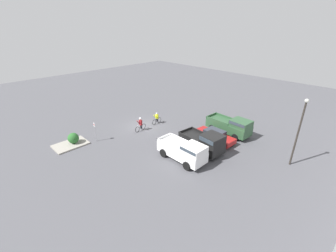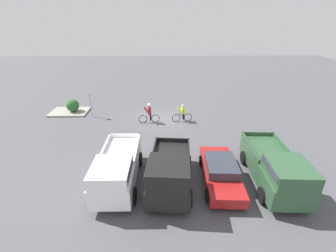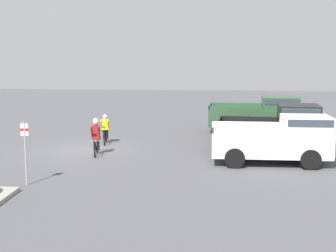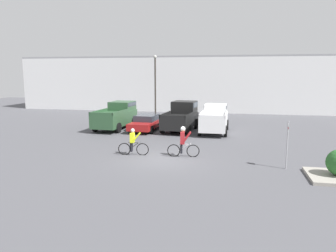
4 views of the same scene
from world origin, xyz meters
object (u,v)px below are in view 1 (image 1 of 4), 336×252
Objects in this scene: pickup_truck_0 at (231,126)px; cyclist_0 at (140,124)px; sedan_0 at (214,135)px; fire_lane_sign at (95,130)px; cyclist_1 at (157,118)px; lamppost at (299,128)px; pickup_truck_2 at (184,151)px; pickup_truck_1 at (205,142)px; shrub at (73,138)px.

pickup_truck_0 is 11.15m from cyclist_0.
cyclist_0 is at bearing -61.89° from sedan_0.
pickup_truck_0 is at bearing 129.68° from cyclist_0.
sedan_0 is 2.02× the size of fire_lane_sign.
pickup_truck_0 is at bearing 115.63° from cyclist_1.
pickup_truck_0 is 8.13m from lamppost.
cyclist_1 reaches higher than sedan_0.
pickup_truck_0 is 1.08× the size of pickup_truck_2.
cyclist_1 is at bearing 171.85° from fire_lane_sign.
pickup_truck_1 is 14.48m from shrub.
cyclist_0 is 1.02× the size of cyclist_1.
pickup_truck_1 is 2.10× the size of fire_lane_sign.
pickup_truck_2 is (2.76, -0.40, -0.07)m from pickup_truck_1.
shrub is (14.65, -11.07, -0.41)m from pickup_truck_0.
lamppost reaches higher than fire_lane_sign.
cyclist_0 is (4.34, -8.12, 0.25)m from sedan_0.
fire_lane_sign is 2.50m from shrub.
sedan_0 is 8.42m from cyclist_1.
pickup_truck_0 is 3.07× the size of cyclist_1.
pickup_truck_1 reaches higher than cyclist_0.
pickup_truck_2 is 4.28× the size of shrub.
shrub is (2.12, -1.13, -0.70)m from fire_lane_sign.
shrub is (6.27, -10.90, -0.38)m from pickup_truck_2.
fire_lane_sign reaches higher than shrub.
pickup_truck_1 is 2.74× the size of cyclist_0.
sedan_0 is at bearing 99.73° from cyclist_1.
cyclist_0 is 0.76× the size of fire_lane_sign.
sedan_0 is at bearing -9.28° from pickup_truck_0.
cyclist_0 is 2.93m from cyclist_1.
fire_lane_sign is (8.33, -1.19, 0.68)m from cyclist_1.
sedan_0 is 13.63m from fire_lane_sign.
shrub is at bearing -54.89° from lamppost.
shrub is at bearing -37.08° from pickup_truck_0.
pickup_truck_2 is 12.59m from shrub.
fire_lane_sign is at bearing -38.44° from pickup_truck_0.
sedan_0 is 2.97m from pickup_truck_1.
pickup_truck_0 reaches higher than shrub.
cyclist_1 is at bearing -64.37° from pickup_truck_0.
fire_lane_sign reaches higher than cyclist_1.
pickup_truck_1 is at bearing 81.01° from cyclist_1.
pickup_truck_1 is (5.62, 0.23, 0.04)m from pickup_truck_0.
cyclist_1 is 10.71m from shrub.
cyclist_0 is at bearing 3.40° from cyclist_1.
lamppost reaches higher than pickup_truck_0.
lamppost is at bearing 98.39° from sedan_0.
pickup_truck_0 reaches higher than sedan_0.
sedan_0 is 4.06× the size of shrub.
pickup_truck_2 is at bearing 119.90° from shrub.
pickup_truck_0 is 2.30× the size of fire_lane_sign.
pickup_truck_1 reaches higher than sedan_0.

